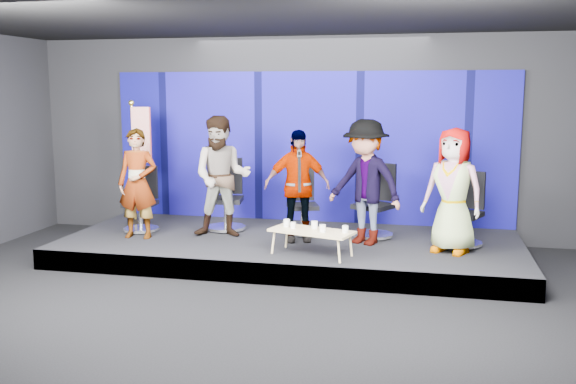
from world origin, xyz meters
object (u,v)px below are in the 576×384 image
object	(u,v)px
panelist_d	(365,182)
mug_a	(287,223)
chair_d	(375,213)
chair_b	(227,206)
coffee_table	(312,232)
flag_stand	(139,160)
mug_b	(293,225)
chair_a	(142,210)
panelist_c	(297,186)
panelist_a	(138,184)
chair_c	(302,212)
panelist_e	(453,191)
mug_d	(323,228)
chair_e	(464,221)
panelist_b	(222,177)
mug_e	(345,229)
mug_c	(314,225)

from	to	relation	value
panelist_d	mug_a	world-z (taller)	panelist_d
chair_d	mug_a	distance (m)	1.67
chair_b	panelist_d	world-z (taller)	panelist_d
coffee_table	flag_stand	bearing A→B (deg)	156.57
mug_b	flag_stand	distance (m)	3.33
chair_a	flag_stand	xyz separation A→B (m)	(-0.23, 0.44, 0.78)
panelist_c	flag_stand	xyz separation A→B (m)	(-2.86, 0.59, 0.27)
panelist_a	flag_stand	world-z (taller)	flag_stand
chair_c	coffee_table	world-z (taller)	chair_c
panelist_e	mug_a	xyz separation A→B (m)	(-2.29, -0.47, -0.47)
chair_c	panelist_d	xyz separation A→B (m)	(1.05, -0.47, 0.59)
coffee_table	mug_d	bearing A→B (deg)	-29.35
panelist_a	flag_stand	size ratio (longest dim) A/B	0.80
panelist_e	mug_d	distance (m)	1.93
chair_e	panelist_b	bearing A→B (deg)	-152.33
mug_e	panelist_a	bearing A→B (deg)	170.34
panelist_c	panelist_b	bearing A→B (deg)	158.98
panelist_c	mug_c	world-z (taller)	panelist_c
panelist_c	chair_e	xyz separation A→B (m)	(2.47, 0.26, -0.49)
chair_c	flag_stand	size ratio (longest dim) A/B	0.50
chair_d	panelist_e	bearing A→B (deg)	-6.30
chair_e	mug_c	xyz separation A→B (m)	(-2.08, -0.97, 0.05)
chair_d	mug_c	distance (m)	1.45
chair_e	chair_d	bearing A→B (deg)	-167.06
panelist_d	mug_b	xyz separation A→B (m)	(-0.93, -0.80, -0.53)
mug_e	mug_d	bearing A→B (deg)	-176.24
chair_e	mug_a	world-z (taller)	chair_e
mug_d	panelist_e	bearing A→B (deg)	21.98
chair_d	chair_e	size ratio (longest dim) A/B	1.05
chair_a	mug_b	bearing A→B (deg)	-21.59
mug_b	panelist_b	bearing A→B (deg)	148.21
mug_e	flag_stand	world-z (taller)	flag_stand
coffee_table	mug_a	bearing A→B (deg)	160.41
panelist_e	chair_e	bearing A→B (deg)	91.99
chair_a	panelist_e	bearing A→B (deg)	-7.18
panelist_b	mug_a	xyz separation A→B (m)	(1.19, -0.72, -0.54)
panelist_d	chair_d	bearing A→B (deg)	103.69
chair_b	panelist_b	size ratio (longest dim) A/B	0.62
panelist_c	flag_stand	bearing A→B (deg)	149.35
chair_b	mug_b	distance (m)	1.92
chair_a	mug_e	size ratio (longest dim) A/B	10.64
chair_b	flag_stand	bearing A→B (deg)	169.21
chair_c	coffee_table	xyz separation A→B (m)	(0.39, -1.31, -0.02)
flag_stand	chair_b	bearing A→B (deg)	1.68
panelist_a	mug_e	size ratio (longest dim) A/B	17.23
mug_d	flag_stand	world-z (taller)	flag_stand
chair_c	panelist_d	world-z (taller)	panelist_d
chair_b	mug_e	xyz separation A→B (m)	(2.15, -1.43, 0.02)
panelist_d	mug_b	size ratio (longest dim) A/B	21.01
mug_c	mug_d	xyz separation A→B (m)	(0.15, -0.20, -0.00)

